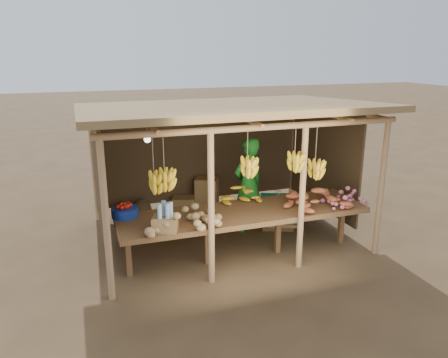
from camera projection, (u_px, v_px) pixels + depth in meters
name	position (u px, v px, depth m)	size (l,w,h in m)	color
ground	(224.00, 235.00, 7.87)	(60.00, 60.00, 0.00)	brown
stall_structure	(223.00, 132.00, 7.19)	(4.70, 3.50, 2.43)	tan
counter	(244.00, 215.00, 6.80)	(3.90, 1.05, 0.80)	brown
potato_heap	(180.00, 213.00, 6.17)	(1.14, 0.68, 0.37)	#9A7B4F
sweet_potato_heap	(315.00, 196.00, 6.92)	(0.97, 0.58, 0.36)	#AC4F2C
onion_heap	(346.00, 194.00, 7.02)	(0.77, 0.46, 0.35)	#C55F75
banana_pile	(239.00, 191.00, 7.18)	(0.60, 0.36, 0.35)	gold
tomato_basin	(125.00, 211.00, 6.53)	(0.40, 0.40, 0.21)	navy
bottle_box	(165.00, 220.00, 6.00)	(0.41, 0.37, 0.42)	olive
vendor	(248.00, 185.00, 7.87)	(0.63, 0.42, 1.73)	#1A771F
tarp_crate	(278.00, 211.00, 8.15)	(0.78, 0.73, 0.75)	brown
carton_stack	(199.00, 198.00, 8.84)	(1.03, 0.50, 0.71)	olive
burlap_sacks	(133.00, 211.00, 8.41)	(0.73, 0.38, 0.52)	#4D3923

